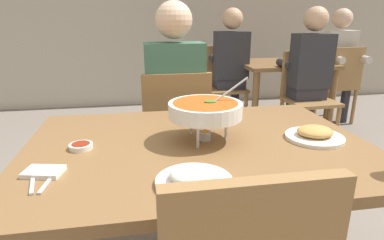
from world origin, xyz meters
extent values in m
cube|color=brown|center=(0.00, 0.00, 0.71)|extent=(1.38, 0.98, 0.04)
cylinder|color=brown|center=(-0.63, 0.43, 0.34)|extent=(0.07, 0.07, 0.69)
cylinder|color=brown|center=(0.63, 0.43, 0.34)|extent=(0.07, 0.07, 0.69)
cube|color=olive|center=(0.00, 0.87, 0.43)|extent=(0.44, 0.44, 0.03)
cube|color=olive|center=(0.00, 0.67, 0.68)|extent=(0.42, 0.04, 0.45)
cylinder|color=olive|center=(0.19, 1.06, 0.21)|extent=(0.04, 0.04, 0.42)
cylinder|color=olive|center=(-0.19, 1.06, 0.21)|extent=(0.04, 0.04, 0.42)
cylinder|color=olive|center=(0.19, 0.68, 0.21)|extent=(0.04, 0.04, 0.42)
cylinder|color=olive|center=(-0.19, 0.68, 0.21)|extent=(0.04, 0.04, 0.42)
cylinder|color=#2D2D38|center=(0.10, 0.89, 0.23)|extent=(0.10, 0.10, 0.45)
cylinder|color=#2D2D38|center=(-0.10, 0.89, 0.23)|extent=(0.10, 0.10, 0.45)
cube|color=#2D2D38|center=(0.00, 0.85, 0.51)|extent=(0.32, 0.32, 0.12)
cube|color=#3D6B56|center=(0.00, 0.77, 0.82)|extent=(0.36, 0.20, 0.50)
sphere|color=beige|center=(0.00, 0.77, 1.20)|extent=(0.22, 0.22, 0.22)
cylinder|color=#3D6B56|center=(0.16, 0.97, 0.77)|extent=(0.08, 0.28, 0.08)
cylinder|color=#3D6B56|center=(-0.16, 0.97, 0.77)|extent=(0.08, 0.28, 0.08)
cylinder|color=silver|center=(0.12, 0.03, 0.78)|extent=(0.01, 0.01, 0.10)
cylinder|color=silver|center=(-0.01, 0.11, 0.78)|extent=(0.01, 0.01, 0.10)
cylinder|color=silver|center=(-0.01, -0.05, 0.78)|extent=(0.01, 0.01, 0.10)
torus|color=silver|center=(0.03, 0.03, 0.83)|extent=(0.21, 0.21, 0.01)
cylinder|color=#B2B2B7|center=(0.03, 0.03, 0.75)|extent=(0.05, 0.05, 0.04)
cone|color=orange|center=(0.03, 0.03, 0.78)|extent=(0.02, 0.02, 0.04)
cylinder|color=white|center=(0.03, 0.03, 0.86)|extent=(0.30, 0.30, 0.06)
cylinder|color=#B75119|center=(0.03, 0.03, 0.88)|extent=(0.26, 0.26, 0.01)
ellipsoid|color=#388433|center=(0.05, 0.03, 0.89)|extent=(0.05, 0.03, 0.01)
cylinder|color=silver|center=(0.12, 0.05, 0.92)|extent=(0.18, 0.01, 0.13)
cylinder|color=white|center=(-0.08, -0.33, 0.74)|extent=(0.24, 0.24, 0.01)
ellipsoid|color=white|center=(-0.08, -0.33, 0.76)|extent=(0.15, 0.13, 0.04)
cylinder|color=white|center=(0.49, -0.04, 0.74)|extent=(0.24, 0.24, 0.01)
ellipsoid|color=tan|center=(0.49, -0.04, 0.76)|extent=(0.15, 0.13, 0.04)
cylinder|color=white|center=(-0.46, 0.02, 0.74)|extent=(0.09, 0.09, 0.02)
cylinder|color=maroon|center=(-0.46, 0.02, 0.75)|extent=(0.07, 0.07, 0.01)
cube|color=white|center=(-0.55, -0.18, 0.74)|extent=(0.13, 0.10, 0.02)
cube|color=silver|center=(-0.57, -0.23, 0.73)|extent=(0.05, 0.17, 0.01)
cube|color=silver|center=(-0.52, -0.23, 0.73)|extent=(0.03, 0.17, 0.01)
cube|color=brown|center=(1.41, 2.23, 0.71)|extent=(1.00, 0.80, 0.04)
cylinder|color=brown|center=(0.97, 1.89, 0.34)|extent=(0.07, 0.07, 0.69)
cylinder|color=brown|center=(1.85, 1.89, 0.34)|extent=(0.07, 0.07, 0.69)
cylinder|color=brown|center=(0.97, 2.57, 0.34)|extent=(0.07, 0.07, 0.69)
cylinder|color=brown|center=(1.85, 2.57, 0.34)|extent=(0.07, 0.07, 0.69)
cube|color=olive|center=(0.75, 2.27, 0.43)|extent=(0.47, 0.47, 0.03)
cube|color=olive|center=(0.73, 2.47, 0.68)|extent=(0.42, 0.07, 0.45)
cylinder|color=olive|center=(0.57, 2.07, 0.21)|extent=(0.04, 0.04, 0.42)
cylinder|color=olive|center=(0.95, 2.09, 0.21)|extent=(0.04, 0.04, 0.42)
cylinder|color=olive|center=(0.54, 2.44, 0.21)|extent=(0.04, 0.04, 0.42)
cylinder|color=olive|center=(0.92, 2.47, 0.21)|extent=(0.04, 0.04, 0.42)
cube|color=olive|center=(1.41, 1.58, 0.43)|extent=(0.46, 0.46, 0.03)
cube|color=olive|center=(1.40, 1.78, 0.68)|extent=(0.42, 0.06, 0.45)
cylinder|color=olive|center=(1.24, 1.38, 0.21)|extent=(0.04, 0.04, 0.42)
cylinder|color=olive|center=(1.62, 1.40, 0.21)|extent=(0.04, 0.04, 0.42)
cylinder|color=olive|center=(1.21, 1.76, 0.21)|extent=(0.04, 0.04, 0.42)
cylinder|color=olive|center=(1.59, 1.78, 0.21)|extent=(0.04, 0.04, 0.42)
cube|color=olive|center=(2.05, 2.22, 0.43)|extent=(0.48, 0.48, 0.03)
cube|color=olive|center=(2.07, 2.03, 0.68)|extent=(0.42, 0.08, 0.45)
cylinder|color=olive|center=(2.23, 2.43, 0.21)|extent=(0.04, 0.04, 0.42)
cylinder|color=olive|center=(1.85, 2.40, 0.21)|extent=(0.04, 0.04, 0.42)
cylinder|color=olive|center=(2.26, 2.05, 0.21)|extent=(0.04, 0.04, 0.42)
cylinder|color=olive|center=(1.88, 2.02, 0.21)|extent=(0.04, 0.04, 0.42)
cylinder|color=#2D2D38|center=(0.89, 2.33, 0.23)|extent=(0.10, 0.10, 0.45)
cylinder|color=#2D2D38|center=(0.69, 2.33, 0.23)|extent=(0.10, 0.10, 0.45)
cube|color=#2D2D38|center=(0.79, 2.29, 0.51)|extent=(0.32, 0.32, 0.12)
cube|color=#2D2D33|center=(0.79, 2.21, 0.82)|extent=(0.36, 0.20, 0.50)
sphere|color=tan|center=(0.79, 2.21, 1.20)|extent=(0.22, 0.22, 0.22)
cylinder|color=#2D2D33|center=(0.95, 2.41, 0.77)|extent=(0.08, 0.28, 0.08)
cylinder|color=#2D2D33|center=(0.63, 2.41, 0.77)|extent=(0.08, 0.28, 0.08)
cylinder|color=#2D2D38|center=(1.50, 1.74, 0.23)|extent=(0.10, 0.10, 0.45)
cylinder|color=#2D2D38|center=(1.30, 1.74, 0.23)|extent=(0.10, 0.10, 0.45)
cube|color=#2D2D38|center=(1.40, 1.70, 0.51)|extent=(0.32, 0.32, 0.12)
cube|color=#2D2D33|center=(1.40, 1.62, 0.82)|extent=(0.36, 0.20, 0.50)
sphere|color=tan|center=(1.40, 1.62, 1.20)|extent=(0.22, 0.22, 0.22)
cylinder|color=#2D2D33|center=(1.56, 1.82, 0.77)|extent=(0.08, 0.28, 0.08)
cylinder|color=#2D2D33|center=(1.24, 1.82, 0.77)|extent=(0.08, 0.28, 0.08)
cylinder|color=#2D2D38|center=(2.00, 2.14, 0.23)|extent=(0.10, 0.10, 0.45)
cylinder|color=#2D2D38|center=(2.20, 2.14, 0.23)|extent=(0.10, 0.10, 0.45)
cube|color=#2D2D38|center=(2.10, 2.18, 0.51)|extent=(0.32, 0.32, 0.12)
cube|color=beige|center=(2.10, 2.26, 0.82)|extent=(0.36, 0.20, 0.50)
sphere|color=beige|center=(2.10, 2.26, 1.20)|extent=(0.22, 0.22, 0.22)
cylinder|color=beige|center=(1.94, 2.06, 0.77)|extent=(0.08, 0.28, 0.08)
cylinder|color=beige|center=(2.26, 2.06, 0.77)|extent=(0.08, 0.28, 0.08)
camera|label=1|loc=(-0.24, -1.19, 1.22)|focal=30.02mm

